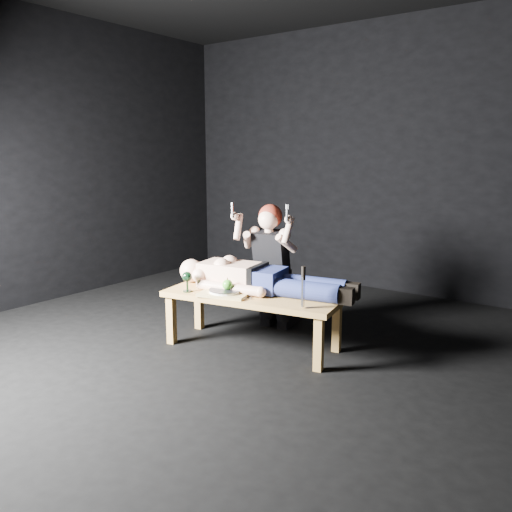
# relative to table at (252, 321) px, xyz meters

# --- Properties ---
(ground) EXTENTS (5.00, 5.00, 0.00)m
(ground) POSITION_rel_table_xyz_m (-0.11, -0.09, -0.23)
(ground) COLOR black
(ground) RESTS_ON ground
(back_wall) EXTENTS (5.00, 0.00, 5.00)m
(back_wall) POSITION_rel_table_xyz_m (-0.11, 2.41, 1.27)
(back_wall) COLOR black
(back_wall) RESTS_ON ground
(table) EXTENTS (1.50, 0.78, 0.45)m
(table) POSITION_rel_table_xyz_m (0.00, 0.00, 0.00)
(table) COLOR #A4793D
(table) RESTS_ON ground
(lying_man) EXTENTS (1.44, 0.66, 0.26)m
(lying_man) POSITION_rel_table_xyz_m (0.02, 0.12, 0.35)
(lying_man) COLOR #D3A38A
(lying_man) RESTS_ON table
(kneeling_woman) EXTENTS (0.71, 0.77, 1.16)m
(kneeling_woman) POSITION_rel_table_xyz_m (-0.14, 0.51, 0.36)
(kneeling_woman) COLOR black
(kneeling_woman) RESTS_ON ground
(serving_tray) EXTENTS (0.44, 0.37, 0.02)m
(serving_tray) POSITION_rel_table_xyz_m (-0.15, -0.15, 0.24)
(serving_tray) COLOR tan
(serving_tray) RESTS_ON table
(plate) EXTENTS (0.32, 0.32, 0.02)m
(plate) POSITION_rel_table_xyz_m (-0.15, -0.15, 0.26)
(plate) COLOR white
(plate) RESTS_ON serving_tray
(apple) EXTENTS (0.08, 0.08, 0.08)m
(apple) POSITION_rel_table_xyz_m (-0.14, -0.15, 0.31)
(apple) COLOR #328D1E
(apple) RESTS_ON plate
(goblet) EXTENTS (0.09, 0.09, 0.17)m
(goblet) POSITION_rel_table_xyz_m (-0.46, -0.26, 0.31)
(goblet) COLOR black
(goblet) RESTS_ON table
(fork_flat) EXTENTS (0.07, 0.14, 0.01)m
(fork_flat) POSITION_rel_table_xyz_m (-0.25, -0.23, 0.23)
(fork_flat) COLOR #B2B2B7
(fork_flat) RESTS_ON table
(knife_flat) EXTENTS (0.03, 0.15, 0.01)m
(knife_flat) POSITION_rel_table_xyz_m (0.05, -0.13, 0.23)
(knife_flat) COLOR #B2B2B7
(knife_flat) RESTS_ON table
(spoon_flat) EXTENTS (0.14, 0.08, 0.01)m
(spoon_flat) POSITION_rel_table_xyz_m (0.03, -0.10, 0.23)
(spoon_flat) COLOR #B2B2B7
(spoon_flat) RESTS_ON table
(carving_knife) EXTENTS (0.05, 0.05, 0.31)m
(carving_knife) POSITION_rel_table_xyz_m (0.53, -0.10, 0.38)
(carving_knife) COLOR #B2B2B7
(carving_knife) RESTS_ON table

